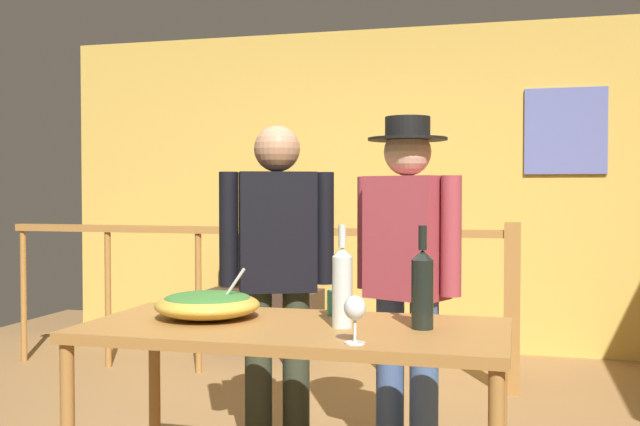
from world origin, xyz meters
TOP-DOWN VIEW (x-y plane):
  - back_wall at (0.00, 2.67)m, footprint 5.61×0.10m
  - framed_picture at (1.35, 2.61)m, footprint 0.60×0.03m
  - stair_railing at (-0.25, 1.45)m, footprint 3.61×0.10m
  - tv_console at (-0.96, 2.32)m, footprint 0.90×0.40m
  - flat_screen_tv at (-0.96, 2.29)m, footprint 0.70×0.12m
  - serving_table at (0.20, -0.70)m, footprint 1.55×0.73m
  - salad_bowl at (-0.16, -0.65)m, footprint 0.40×0.40m
  - wine_glass at (0.49, -0.98)m, footprint 0.07×0.07m
  - wine_bottle_clear at (0.39, -0.71)m, footprint 0.07×0.07m
  - wine_bottle_dark at (0.67, -0.66)m, footprint 0.08×0.08m
  - mug_teal at (0.31, -0.46)m, footprint 0.11×0.08m
  - person_standing_left at (-0.11, 0.05)m, footprint 0.51×0.34m
  - person_standing_right at (0.51, 0.05)m, footprint 0.50×0.36m

SIDE VIEW (x-z plane):
  - tv_console at x=-0.96m, z-range 0.00..0.48m
  - stair_railing at x=-0.25m, z-range 0.15..1.23m
  - serving_table at x=0.20m, z-range 0.31..1.09m
  - flat_screen_tv at x=-0.96m, z-range 0.52..1.01m
  - mug_teal at x=0.31m, z-range 0.78..0.87m
  - salad_bowl at x=-0.16m, z-range 0.73..0.94m
  - wine_glass at x=0.49m, z-range 0.81..0.96m
  - person_standing_left at x=-0.11m, z-range 0.13..1.71m
  - wine_bottle_dark at x=0.67m, z-range 0.74..1.11m
  - wine_bottle_clear at x=0.39m, z-range 0.74..1.11m
  - person_standing_right at x=0.51m, z-range 0.14..1.74m
  - back_wall at x=0.00m, z-range 0.00..2.57m
  - framed_picture at x=1.35m, z-range 1.40..2.05m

